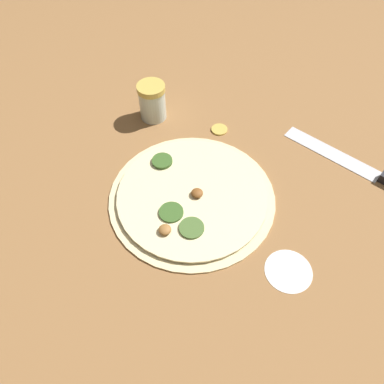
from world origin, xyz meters
name	(u,v)px	position (x,y,z in m)	size (l,w,h in m)	color
ground_plane	(192,198)	(0.00, 0.00, 0.00)	(3.00, 3.00, 0.00)	olive
pizza	(191,196)	(0.00, 0.00, 0.01)	(0.31, 0.31, 0.02)	beige
spice_jar	(152,101)	(0.13, -0.20, 0.04)	(0.06, 0.06, 0.08)	silver
loose_cap	(219,129)	(-0.02, -0.19, 0.00)	(0.03, 0.03, 0.01)	gold
flour_patch	(288,271)	(-0.18, 0.11, 0.00)	(0.08, 0.08, 0.00)	white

